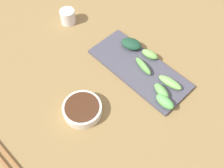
# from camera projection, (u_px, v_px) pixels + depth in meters

# --- Properties ---
(tabletop) EXTENTS (2.10, 2.10, 0.02)m
(tabletop) POSITION_uv_depth(u_px,v_px,m) (114.00, 91.00, 0.84)
(tabletop) COLOR olive
(tabletop) RESTS_ON ground
(sauce_bowl) EXTENTS (0.12, 0.12, 0.03)m
(sauce_bowl) POSITION_uv_depth(u_px,v_px,m) (82.00, 109.00, 0.77)
(sauce_bowl) COLOR silver
(sauce_bowl) RESTS_ON tabletop
(serving_plate) EXTENTS (0.15, 0.36, 0.01)m
(serving_plate) POSITION_uv_depth(u_px,v_px,m) (138.00, 68.00, 0.87)
(serving_plate) COLOR #494956
(serving_plate) RESTS_ON tabletop
(broccoli_leafy_0) EXTENTS (0.07, 0.09, 0.03)m
(broccoli_leafy_0) POSITION_uv_depth(u_px,v_px,m) (131.00, 44.00, 0.91)
(broccoli_leafy_0) COLOR #1D4730
(broccoli_leafy_0) RESTS_ON serving_plate
(broccoli_stalk_1) EXTENTS (0.04, 0.09, 0.02)m
(broccoli_stalk_1) POSITION_uv_depth(u_px,v_px,m) (170.00, 82.00, 0.82)
(broccoli_stalk_1) COLOR #79BC5B
(broccoli_stalk_1) RESTS_ON serving_plate
(broccoli_stalk_2) EXTENTS (0.04, 0.08, 0.03)m
(broccoli_stalk_2) POSITION_uv_depth(u_px,v_px,m) (143.00, 66.00, 0.85)
(broccoli_stalk_2) COLOR #63AB4D
(broccoli_stalk_2) RESTS_ON serving_plate
(broccoli_stalk_3) EXTENTS (0.04, 0.07, 0.03)m
(broccoli_stalk_3) POSITION_uv_depth(u_px,v_px,m) (150.00, 54.00, 0.88)
(broccoli_stalk_3) COLOR #76B454
(broccoli_stalk_3) RESTS_ON serving_plate
(broccoli_stalk_4) EXTENTS (0.04, 0.07, 0.03)m
(broccoli_stalk_4) POSITION_uv_depth(u_px,v_px,m) (161.00, 91.00, 0.80)
(broccoli_stalk_4) COLOR #65AB53
(broccoli_stalk_4) RESTS_ON serving_plate
(broccoli_stalk_5) EXTENTS (0.03, 0.06, 0.03)m
(broccoli_stalk_5) POSITION_uv_depth(u_px,v_px,m) (165.00, 102.00, 0.78)
(broccoli_stalk_5) COLOR #60BB59
(broccoli_stalk_5) RESTS_ON serving_plate
(tea_cup) EXTENTS (0.06, 0.06, 0.05)m
(tea_cup) POSITION_uv_depth(u_px,v_px,m) (68.00, 17.00, 0.99)
(tea_cup) COLOR silver
(tea_cup) RESTS_ON tabletop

